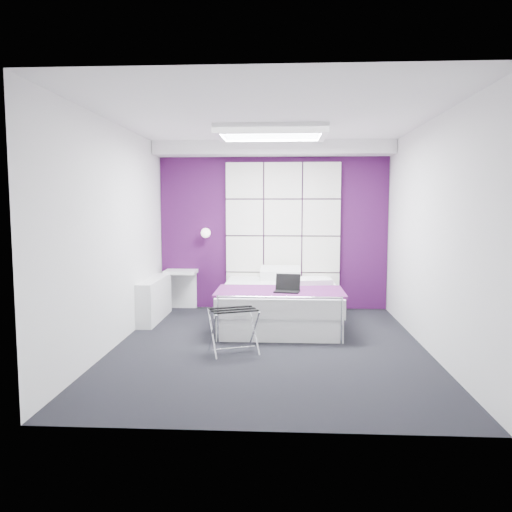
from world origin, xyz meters
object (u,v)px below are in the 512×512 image
(bed, at_px, (280,303))
(luggage_rack, at_px, (234,331))
(wall_lamp, at_px, (206,233))
(nightstand, at_px, (181,272))
(laptop, at_px, (287,288))
(radiator, at_px, (155,299))

(bed, height_order, luggage_rack, bed)
(wall_lamp, distance_m, luggage_rack, 2.60)
(bed, height_order, nightstand, bed)
(laptop, bearing_deg, luggage_rack, -116.90)
(luggage_rack, bearing_deg, nightstand, 93.20)
(luggage_rack, bearing_deg, bed, 48.51)
(nightstand, xyz_separation_m, laptop, (1.66, -1.46, 0.00))
(nightstand, relative_size, luggage_rack, 0.98)
(wall_lamp, bearing_deg, luggage_rack, -74.12)
(bed, distance_m, luggage_rack, 1.50)
(radiator, distance_m, nightstand, 0.82)
(nightstand, distance_m, luggage_rack, 2.54)
(radiator, distance_m, laptop, 2.06)
(radiator, height_order, bed, bed)
(bed, relative_size, nightstand, 3.98)
(wall_lamp, height_order, nightstand, wall_lamp)
(radiator, height_order, nightstand, nightstand)
(nightstand, height_order, laptop, laptop)
(wall_lamp, xyz_separation_m, radiator, (-0.64, -0.76, -0.92))
(radiator, height_order, luggage_rack, radiator)
(wall_lamp, height_order, radiator, wall_lamp)
(luggage_rack, bearing_deg, laptop, 32.06)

